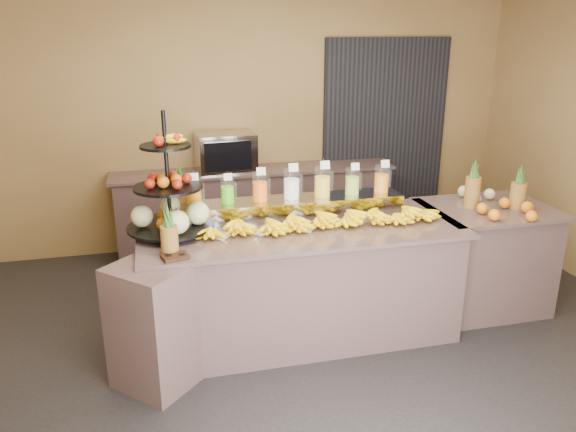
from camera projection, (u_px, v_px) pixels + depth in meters
name	position (u px, v px, depth m)	size (l,w,h in m)	color
ground	(311.00, 352.00, 4.37)	(6.00, 6.00, 0.00)	black
room_envelope	(309.00, 96.00, 4.54)	(6.04, 5.02, 2.82)	olive
buffet_counter	(288.00, 285.00, 4.44)	(2.75, 1.25, 0.93)	#8A6664
right_counter	(483.00, 257.00, 4.98)	(1.08, 0.88, 0.93)	#8A6664
back_ledge	(256.00, 209.00, 6.29)	(3.10, 0.55, 0.93)	#8A6664
pitcher_tray	(291.00, 207.00, 4.58)	(1.85, 0.30, 0.15)	gray
juice_pitcher_orange_a	(194.00, 194.00, 4.35)	(0.12, 0.12, 0.28)	silver
juice_pitcher_green	(228.00, 192.00, 4.41)	(0.11, 0.11, 0.26)	silver
juice_pitcher_orange_b	(260.00, 189.00, 4.47)	(0.12, 0.13, 0.30)	silver
juice_pitcher_milk	(292.00, 186.00, 4.52)	(0.13, 0.14, 0.32)	silver
juice_pitcher_lemon	(322.00, 184.00, 4.58)	(0.13, 0.14, 0.32)	silver
juice_pitcher_lime	(352.00, 183.00, 4.65)	(0.12, 0.12, 0.29)	silver
juice_pitcher_orange_c	(381.00, 181.00, 4.71)	(0.12, 0.13, 0.30)	silver
banana_heap	(322.00, 218.00, 4.33)	(1.93, 0.17, 0.16)	#FFE90C
fruit_stand	(175.00, 203.00, 4.17)	(0.70, 0.70, 0.92)	black
condiment_caddy	(175.00, 257.00, 3.76)	(0.17, 0.13, 0.03)	black
pineapple_left_a	(169.00, 236.00, 3.80)	(0.12, 0.12, 0.36)	brown
pineapple_left_b	(181.00, 198.00, 4.51)	(0.16, 0.16, 0.45)	brown
right_fruit_pile	(500.00, 202.00, 4.69)	(0.51, 0.49, 0.27)	brown
oven_warmer	(225.00, 152.00, 6.01)	(0.61, 0.43, 0.41)	gray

